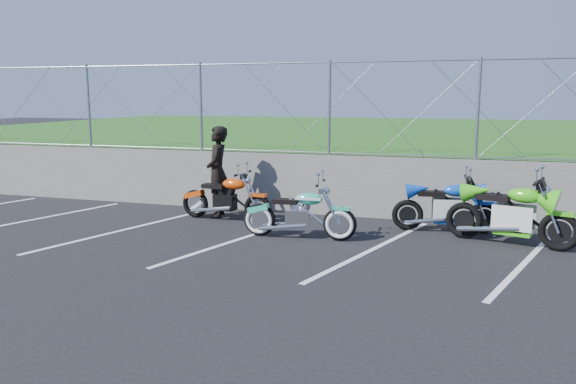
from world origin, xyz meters
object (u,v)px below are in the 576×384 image
(cruiser_turquoise, at_px, (300,216))
(sportbike_blue, at_px, (447,208))
(sportbike_green, at_px, (512,217))
(person_standing, at_px, (218,172))
(naked_orange, at_px, (227,200))

(cruiser_turquoise, bearing_deg, sportbike_blue, 24.71)
(sportbike_green, distance_m, sportbike_blue, 1.28)
(person_standing, bearing_deg, sportbike_blue, 72.90)
(cruiser_turquoise, height_order, person_standing, person_standing)
(cruiser_turquoise, distance_m, sportbike_blue, 2.85)
(person_standing, bearing_deg, cruiser_turquoise, 42.13)
(sportbike_blue, relative_size, person_standing, 1.04)
(sportbike_green, xyz_separation_m, person_standing, (-5.83, 0.65, 0.46))
(sportbike_green, height_order, sportbike_blue, sportbike_green)
(sportbike_green, distance_m, person_standing, 5.88)
(sportbike_blue, height_order, person_standing, person_standing)
(naked_orange, distance_m, sportbike_blue, 4.41)
(cruiser_turquoise, height_order, naked_orange, cruiser_turquoise)
(sportbike_green, height_order, person_standing, person_standing)
(cruiser_turquoise, distance_m, naked_orange, 2.11)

